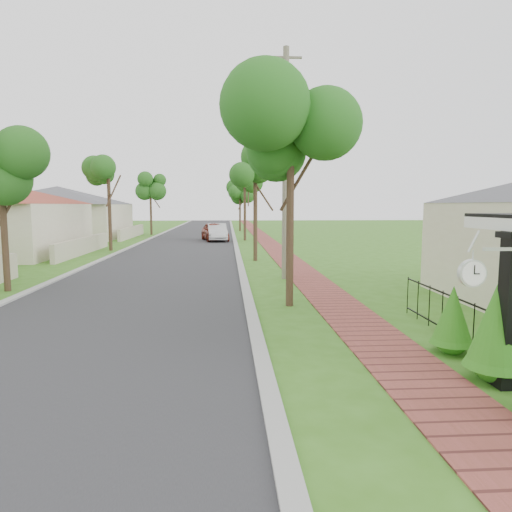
# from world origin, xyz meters

# --- Properties ---
(ground) EXTENTS (160.00, 160.00, 0.00)m
(ground) POSITION_xyz_m (0.00, 0.00, 0.00)
(ground) COLOR #386D1A
(ground) RESTS_ON ground
(road) EXTENTS (7.00, 120.00, 0.02)m
(road) POSITION_xyz_m (-3.00, 20.00, 0.00)
(road) COLOR #28282B
(road) RESTS_ON ground
(kerb_right) EXTENTS (0.30, 120.00, 0.10)m
(kerb_right) POSITION_xyz_m (0.65, 20.00, 0.00)
(kerb_right) COLOR #9E9E99
(kerb_right) RESTS_ON ground
(kerb_left) EXTENTS (0.30, 120.00, 0.10)m
(kerb_left) POSITION_xyz_m (-6.65, 20.00, 0.00)
(kerb_left) COLOR #9E9E99
(kerb_left) RESTS_ON ground
(sidewalk) EXTENTS (1.50, 120.00, 0.03)m
(sidewalk) POSITION_xyz_m (3.25, 20.00, 0.00)
(sidewalk) COLOR #94423B
(sidewalk) RESTS_ON ground
(porch_post) EXTENTS (0.48, 0.48, 2.52)m
(porch_post) POSITION_xyz_m (4.55, -1.00, 1.12)
(porch_post) COLOR black
(porch_post) RESTS_ON ground
(picket_fence) EXTENTS (0.03, 8.02, 1.00)m
(picket_fence) POSITION_xyz_m (4.90, -0.00, 0.53)
(picket_fence) COLOR black
(picket_fence) RESTS_ON ground
(street_trees) EXTENTS (10.70, 37.65, 5.89)m
(street_trees) POSITION_xyz_m (-2.87, 26.84, 4.54)
(street_trees) COLOR #382619
(street_trees) RESTS_ON ground
(far_house_grey) EXTENTS (15.56, 15.56, 4.60)m
(far_house_grey) POSITION_xyz_m (-14.97, 34.00, 2.34)
(far_house_grey) COLOR beige
(far_house_grey) RESTS_ON ground
(parked_car_red) EXTENTS (2.65, 4.75, 1.53)m
(parked_car_red) POSITION_xyz_m (-1.00, 29.68, 0.76)
(parked_car_red) COLOR maroon
(parked_car_red) RESTS_ON ground
(parked_car_white) EXTENTS (1.82, 4.37, 1.40)m
(parked_car_white) POSITION_xyz_m (-0.80, 29.53, 0.70)
(parked_car_white) COLOR silver
(parked_car_white) RESTS_ON ground
(near_tree) EXTENTS (2.38, 2.38, 6.11)m
(near_tree) POSITION_xyz_m (1.82, 5.11, 4.87)
(near_tree) COLOR #382619
(near_tree) RESTS_ON ground
(utility_pole) EXTENTS (1.20, 0.24, 8.90)m
(utility_pole) POSITION_xyz_m (2.30, 10.00, 4.51)
(utility_pole) COLOR #756E5B
(utility_pole) RESTS_ON ground
(station_clock) EXTENTS (1.06, 0.13, 0.59)m
(station_clock) POSITION_xyz_m (3.69, -1.40, 1.95)
(station_clock) COLOR silver
(station_clock) RESTS_ON ground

